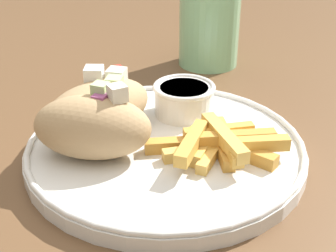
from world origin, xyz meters
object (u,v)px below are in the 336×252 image
fries_pile (222,143)px  sauce_ramekin (186,98)px  water_glass (211,26)px  pita_sandwich_far (101,107)px  pita_sandwich_near (95,126)px  plate (168,148)px

fries_pile → sauce_ramekin: 0.09m
water_glass → pita_sandwich_far: bearing=-118.0°
sauce_ramekin → water_glass: water_glass is taller
fries_pile → pita_sandwich_far: bearing=161.8°
pita_sandwich_near → sauce_ramekin: pita_sandwich_near is taller
fries_pile → water_glass: bearing=88.7°
plate → sauce_ramekin: size_ratio=4.01×
pita_sandwich_near → fries_pile: (0.11, 0.01, -0.02)m
sauce_ramekin → water_glass: bearing=78.6°
pita_sandwich_far → fries_pile: 0.12m
sauce_ramekin → pita_sandwich_near: bearing=-134.2°
plate → sauce_ramekin: 0.07m
pita_sandwich_far → sauce_ramekin: bearing=-17.1°
pita_sandwich_near → pita_sandwich_far: (-0.00, 0.04, -0.00)m
pita_sandwich_near → pita_sandwich_far: size_ratio=0.88×
pita_sandwich_near → water_glass: water_glass is taller
fries_pile → sauce_ramekin: bearing=111.5°
fries_pile → pita_sandwich_near: bearing=-177.2°
sauce_ramekin → pita_sandwich_far: bearing=-153.6°
pita_sandwich_far → plate: bearing=-63.5°
plate → water_glass: size_ratio=2.17×
pita_sandwich_far → sauce_ramekin: (0.08, 0.04, -0.01)m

